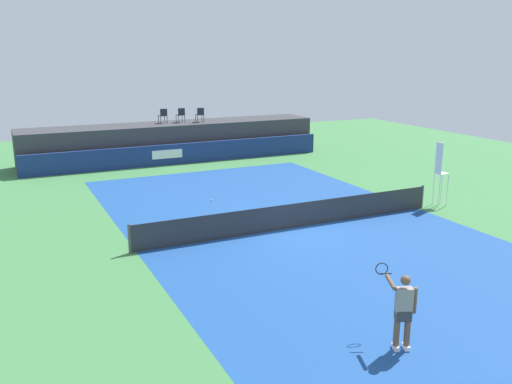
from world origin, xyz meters
TOP-DOWN VIEW (x-y plane):
  - ground_plane at (0.00, 3.00)m, footprint 48.00×48.00m
  - court_inner at (0.00, 0.00)m, footprint 12.00×22.00m
  - sponsor_wall at (-0.00, 13.50)m, footprint 18.00×0.22m
  - spectator_platform at (0.00, 15.30)m, footprint 18.00×2.80m
  - spectator_chair_far_left at (-0.49, 15.46)m, footprint 0.47×0.47m
  - spectator_chair_left at (0.60, 15.34)m, footprint 0.48×0.48m
  - spectator_chair_center at (1.72, 14.98)m, footprint 0.45×0.45m
  - umpire_chair at (7.09, 0.01)m, footprint 0.49×0.49m
  - tennis_net at (0.00, 0.00)m, footprint 12.40×0.02m
  - net_post_near at (-6.20, 0.00)m, footprint 0.10×0.10m
  - net_post_far at (6.20, 0.00)m, footprint 0.10×0.10m
  - tennis_player at (-2.11, -8.60)m, footprint 0.57×1.25m
  - tennis_ball at (-1.45, 4.94)m, footprint 0.07×0.07m

SIDE VIEW (x-z plane):
  - ground_plane at x=0.00m, z-range 0.00..0.00m
  - court_inner at x=0.00m, z-range 0.00..0.00m
  - tennis_ball at x=-1.45m, z-range 0.00..0.07m
  - tennis_net at x=0.00m, z-range 0.00..0.95m
  - net_post_near at x=-6.20m, z-range 0.00..1.00m
  - net_post_far at x=6.20m, z-range 0.00..1.00m
  - sponsor_wall at x=0.00m, z-range 0.00..1.20m
  - tennis_player at x=-2.11m, z-range 0.07..1.84m
  - spectator_platform at x=0.00m, z-range 0.00..2.20m
  - umpire_chair at x=7.09m, z-range 0.21..2.97m
  - spectator_chair_far_left at x=-0.49m, z-range 2.25..3.14m
  - spectator_chair_left at x=0.60m, z-range 2.25..3.14m
  - spectator_chair_center at x=1.72m, z-range 2.25..3.14m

